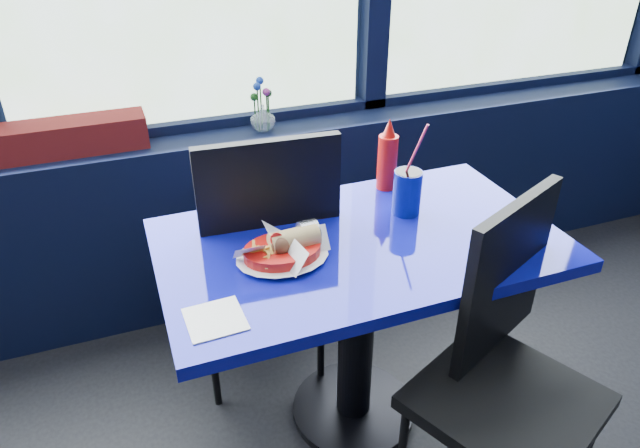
# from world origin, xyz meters

# --- Properties ---
(window_sill) EXTENTS (5.00, 0.26, 0.80)m
(window_sill) POSITION_xyz_m (0.00, 2.87, 0.40)
(window_sill) COLOR black
(window_sill) RESTS_ON ground
(near_table) EXTENTS (1.20, 0.70, 0.75)m
(near_table) POSITION_xyz_m (0.30, 2.00, 0.57)
(near_table) COLOR black
(near_table) RESTS_ON ground
(chair_near_front) EXTENTS (0.58, 0.58, 0.97)m
(chair_near_front) POSITION_xyz_m (0.56, 1.59, 0.56)
(chair_near_front) COLOR black
(chair_near_front) RESTS_ON ground
(chair_near_back) EXTENTS (0.50, 0.50, 1.03)m
(chair_near_back) POSITION_xyz_m (0.06, 2.31, 0.59)
(chair_near_back) COLOR black
(chair_near_back) RESTS_ON ground
(planter_box) EXTENTS (0.60, 0.16, 0.12)m
(planter_box) POSITION_xyz_m (-0.52, 2.88, 0.86)
(planter_box) COLOR maroon
(planter_box) RESTS_ON window_sill
(flower_vase) EXTENTS (0.11, 0.11, 0.22)m
(flower_vase) POSITION_xyz_m (0.24, 2.84, 0.87)
(flower_vase) COLOR silver
(flower_vase) RESTS_ON window_sill
(food_basket) EXTENTS (0.29, 0.29, 0.09)m
(food_basket) POSITION_xyz_m (0.05, 1.98, 0.78)
(food_basket) COLOR #B8110C
(food_basket) RESTS_ON near_table
(ketchup_bottle) EXTENTS (0.07, 0.07, 0.25)m
(ketchup_bottle) POSITION_xyz_m (0.52, 2.28, 0.86)
(ketchup_bottle) COLOR #B8110C
(ketchup_bottle) RESTS_ON near_table
(soda_cup) EXTENTS (0.09, 0.09, 0.31)m
(soda_cup) POSITION_xyz_m (0.50, 2.10, 0.83)
(soda_cup) COLOR navy
(soda_cup) RESTS_ON near_table
(napkin) EXTENTS (0.15, 0.15, 0.00)m
(napkin) POSITION_xyz_m (-0.18, 1.79, 0.75)
(napkin) COLOR white
(napkin) RESTS_ON near_table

